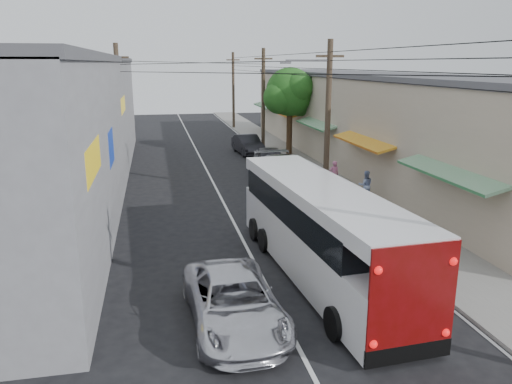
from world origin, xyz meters
TOP-DOWN VIEW (x-y plane):
  - ground at (0.00, 0.00)m, footprint 120.00×120.00m
  - sidewalk at (6.50, 20.00)m, footprint 3.00×80.00m
  - building_right at (10.99, 22.00)m, footprint 7.09×40.00m
  - building_left at (-8.50, 18.00)m, footprint 7.20×36.00m
  - utility_poles at (3.13, 20.33)m, footprint 11.80×45.28m
  - street_tree at (6.87, 26.02)m, footprint 4.40×4.00m
  - coach_bus at (1.86, 4.09)m, footprint 3.07×10.92m
  - jeepney at (-1.40, 1.41)m, footprint 2.53×5.14m
  - parked_suv at (3.80, 15.82)m, footprint 2.75×6.22m
  - parked_car_mid at (3.92, 20.00)m, footprint 2.44×4.99m
  - parked_car_far at (3.80, 27.18)m, footprint 1.99×4.64m
  - pedestrian_near at (6.37, 14.93)m, footprint 0.57×0.39m
  - pedestrian_far at (7.12, 12.36)m, footprint 0.84×0.72m

SIDE VIEW (x-z plane):
  - ground at x=0.00m, z-range 0.00..0.00m
  - sidewalk at x=6.50m, z-range 0.00..0.12m
  - jeepney at x=-1.40m, z-range 0.00..1.40m
  - parked_car_far at x=3.80m, z-range 0.00..1.49m
  - parked_car_mid at x=3.92m, z-range 0.00..1.64m
  - pedestrian_far at x=7.12m, z-range 0.12..1.62m
  - parked_suv at x=3.80m, z-range 0.00..1.78m
  - pedestrian_near at x=6.37m, z-range 0.12..1.66m
  - coach_bus at x=1.86m, z-range 0.06..3.17m
  - building_right at x=10.99m, z-range 0.03..6.28m
  - building_left at x=-8.50m, z-range 0.03..7.28m
  - utility_poles at x=3.13m, z-range 0.13..8.13m
  - street_tree at x=6.87m, z-range 1.37..7.97m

